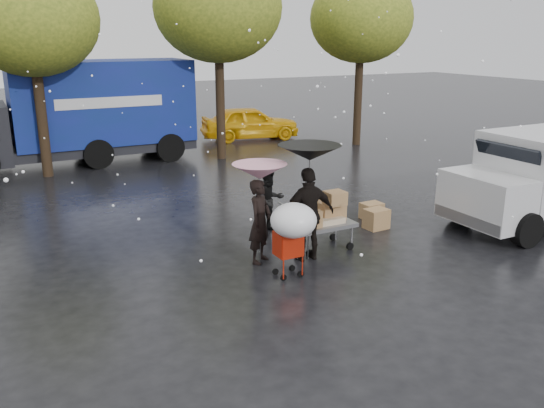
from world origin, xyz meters
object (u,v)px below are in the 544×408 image
person_pink (260,221)px  blue_truck (79,113)px  person_black (309,214)px  yellow_taxi (250,123)px  vendor_cart (322,216)px  shopping_cart (293,224)px

person_pink → blue_truck: blue_truck is taller
person_pink → person_black: size_ratio=0.89×
person_pink → yellow_taxi: 14.03m
person_black → yellow_taxi: size_ratio=0.45×
person_black → person_pink: bearing=-15.7°
blue_truck → yellow_taxi: bearing=12.6°
person_pink → vendor_cart: person_pink is taller
person_black → blue_truck: 11.70m
blue_truck → yellow_taxi: 7.56m
person_black → vendor_cart: (0.53, 0.34, -0.22)m
vendor_cart → shopping_cart: bearing=-140.8°
yellow_taxi → blue_truck: bearing=113.7°
blue_truck → yellow_taxi: (7.30, 1.64, -1.05)m
vendor_cart → blue_truck: size_ratio=0.18×
shopping_cart → blue_truck: (-1.60, 12.15, 0.69)m
person_pink → yellow_taxi: bearing=27.3°
shopping_cart → blue_truck: bearing=97.5°
vendor_cart → shopping_cart: shopping_cart is taller
person_black → shopping_cart: (-0.77, -0.72, 0.12)m
yellow_taxi → person_black: bearing=170.4°
person_black → shopping_cart: size_ratio=1.29×
yellow_taxi → person_pink: bearing=166.5°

